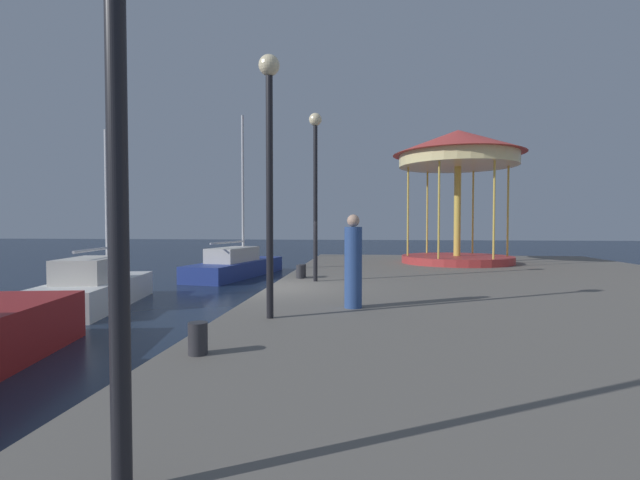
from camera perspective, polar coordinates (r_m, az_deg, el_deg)
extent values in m
plane|color=#162338|center=(12.09, -6.51, -9.59)|extent=(120.00, 120.00, 0.00)
cube|color=slate|center=(12.42, 25.48, -7.58)|extent=(13.37, 25.77, 0.80)
cube|color=navy|center=(21.59, -10.36, -3.55)|extent=(3.08, 6.95, 0.72)
cube|color=beige|center=(21.22, -10.82, -1.80)|extent=(1.83, 3.15, 0.65)
cylinder|color=silver|center=(22.18, -9.61, 6.41)|extent=(0.12, 0.12, 6.87)
cylinder|color=silver|center=(20.78, -11.42, -0.29)|extent=(0.64, 2.99, 0.08)
cube|color=white|center=(15.03, -26.29, -6.00)|extent=(2.70, 5.34, 0.78)
cube|color=beige|center=(14.70, -26.74, -3.33)|extent=(1.66, 2.43, 0.68)
cylinder|color=silver|center=(15.84, -25.05, 4.17)|extent=(0.12, 0.12, 4.60)
cylinder|color=silver|center=(14.78, -26.57, -1.11)|extent=(0.48, 2.27, 0.08)
cylinder|color=#B23333|center=(20.00, 16.71, -2.33)|extent=(4.57, 4.57, 0.30)
cylinder|color=gold|center=(19.95, 16.77, 3.44)|extent=(0.28, 0.28, 3.72)
cylinder|color=#F2E099|center=(20.12, 16.83, 9.46)|extent=(4.84, 4.84, 0.50)
cone|color=#C63D38|center=(20.24, 16.85, 11.59)|extent=(5.37, 5.37, 1.02)
cylinder|color=gold|center=(20.43, 22.40, 3.34)|extent=(0.08, 0.08, 3.72)
cylinder|color=gold|center=(21.88, 18.54, 3.28)|extent=(0.08, 0.08, 3.72)
cylinder|color=gold|center=(21.54, 13.23, 3.36)|extent=(0.08, 0.08, 3.72)
cylinder|color=gold|center=(19.68, 10.92, 3.51)|extent=(0.08, 0.08, 3.72)
cylinder|color=gold|center=(18.05, 14.62, 3.62)|extent=(0.08, 0.08, 3.72)
cylinder|color=gold|center=(18.45, 20.90, 3.52)|extent=(0.08, 0.08, 3.72)
cylinder|color=black|center=(2.97, -24.01, 12.02)|extent=(0.12, 0.12, 4.29)
cylinder|color=black|center=(7.88, -6.31, 5.22)|extent=(0.12, 0.12, 4.13)
sphere|color=#F9E5B2|center=(8.32, -6.37, 20.86)|extent=(0.36, 0.36, 0.36)
cylinder|color=black|center=(12.94, -0.58, 4.51)|extent=(0.12, 0.12, 4.39)
sphere|color=#F9E5B2|center=(13.26, -0.58, 14.81)|extent=(0.36, 0.36, 0.36)
cylinder|color=#2D2D33|center=(13.72, -2.50, -3.97)|extent=(0.24, 0.24, 0.40)
cylinder|color=#2D2D33|center=(13.98, -2.25, -3.86)|extent=(0.24, 0.24, 0.40)
cylinder|color=#2D2D33|center=(5.99, -15.00, -11.79)|extent=(0.24, 0.24, 0.40)
cylinder|color=#2D4C8C|center=(8.86, 4.16, -3.43)|extent=(0.34, 0.34, 1.57)
sphere|color=tan|center=(8.82, 4.18, 2.42)|extent=(0.24, 0.24, 0.24)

